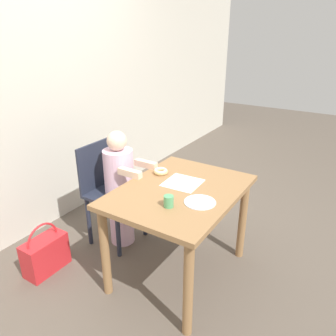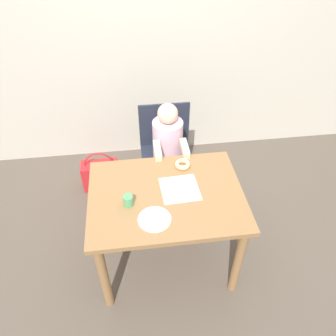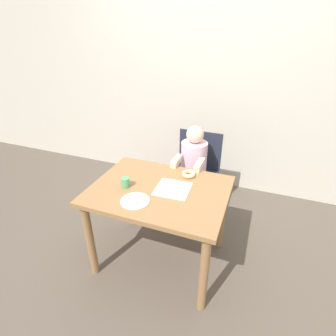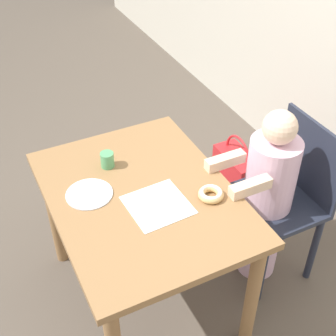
{
  "view_description": "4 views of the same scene",
  "coord_description": "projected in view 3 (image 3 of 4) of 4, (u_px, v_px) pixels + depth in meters",
  "views": [
    {
      "loc": [
        -1.72,
        -0.99,
        1.7
      ],
      "look_at": [
        0.03,
        0.11,
        0.82
      ],
      "focal_mm": 35.0,
      "sensor_mm": 36.0,
      "label": 1
    },
    {
      "loc": [
        -0.17,
        -1.45,
        2.21
      ],
      "look_at": [
        0.03,
        0.11,
        0.82
      ],
      "focal_mm": 35.0,
      "sensor_mm": 36.0,
      "label": 2
    },
    {
      "loc": [
        0.63,
        -1.47,
        1.75
      ],
      "look_at": [
        0.03,
        0.11,
        0.82
      ],
      "focal_mm": 28.0,
      "sensor_mm": 36.0,
      "label": 3
    },
    {
      "loc": [
        1.37,
        -0.55,
        2.03
      ],
      "look_at": [
        0.03,
        0.11,
        0.82
      ],
      "focal_mm": 50.0,
      "sensor_mm": 36.0,
      "label": 4
    }
  ],
  "objects": [
    {
      "name": "ground_plane",
      "position": [
        160.0,
        257.0,
        2.24
      ],
      "size": [
        12.0,
        12.0,
        0.0
      ],
      "primitive_type": "plane",
      "color": "brown"
    },
    {
      "name": "wall_back",
      "position": [
        208.0,
        78.0,
        2.8
      ],
      "size": [
        8.0,
        0.05,
        2.5
      ],
      "color": "beige",
      "rests_on": "ground_plane"
    },
    {
      "name": "dining_table",
      "position": [
        159.0,
        201.0,
        1.96
      ],
      "size": [
        0.99,
        0.75,
        0.7
      ],
      "color": "olive",
      "rests_on": "ground_plane"
    },
    {
      "name": "chair",
      "position": [
        196.0,
        173.0,
        2.58
      ],
      "size": [
        0.42,
        0.38,
        0.86
      ],
      "color": "#232838",
      "rests_on": "ground_plane"
    },
    {
      "name": "child_figure",
      "position": [
        193.0,
        176.0,
        2.48
      ],
      "size": [
        0.25,
        0.41,
        0.99
      ],
      "color": "silver",
      "rests_on": "ground_plane"
    },
    {
      "name": "donut",
      "position": [
        189.0,
        174.0,
        2.06
      ],
      "size": [
        0.11,
        0.11,
        0.04
      ],
      "color": "#DBB270",
      "rests_on": "dining_table"
    },
    {
      "name": "napkin",
      "position": [
        173.0,
        189.0,
        1.9
      ],
      "size": [
        0.25,
        0.25,
        0.0
      ],
      "color": "white",
      "rests_on": "dining_table"
    },
    {
      "name": "handbag",
      "position": [
        148.0,
        182.0,
        3.04
      ],
      "size": [
        0.33,
        0.16,
        0.4
      ],
      "color": "red",
      "rests_on": "ground_plane"
    },
    {
      "name": "cup",
      "position": [
        126.0,
        182.0,
        1.91
      ],
      "size": [
        0.06,
        0.06,
        0.07
      ],
      "color": "#519E66",
      "rests_on": "dining_table"
    },
    {
      "name": "plate",
      "position": [
        135.0,
        201.0,
        1.77
      ],
      "size": [
        0.2,
        0.2,
        0.01
      ],
      "color": "silver",
      "rests_on": "dining_table"
    }
  ]
}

